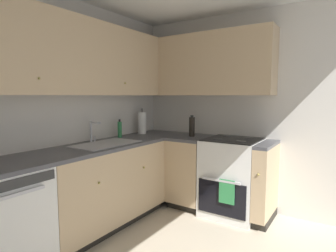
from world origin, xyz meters
name	(u,v)px	position (x,y,z in m)	size (l,w,h in m)	color
wall_back	(44,116)	(0.00, 1.47, 1.20)	(3.64, 0.05, 2.41)	silver
wall_right	(250,112)	(1.80, 0.00, 1.20)	(0.05, 3.00, 2.41)	silver
lower_cabinets_back	(102,187)	(0.43, 1.15, 0.43)	(1.49, 0.62, 0.86)	tan
countertop_back	(101,146)	(0.42, 1.15, 0.87)	(2.70, 0.60, 0.04)	#4C4C51
lower_cabinets_right	(209,175)	(1.48, 0.39, 0.43)	(0.62, 1.22, 0.86)	tan
countertop_right	(209,139)	(1.47, 0.39, 0.87)	(0.60, 1.22, 0.03)	#4C4C51
oven_range	(232,176)	(1.49, 0.09, 0.45)	(0.68, 0.62, 1.04)	white
upper_cabinets_back	(77,57)	(0.26, 1.29, 1.78)	(2.38, 0.34, 0.75)	tan
upper_cabinets_right	(202,65)	(1.61, 0.57, 1.78)	(0.32, 1.76, 0.75)	tan
sink	(106,148)	(0.47, 1.12, 0.85)	(0.71, 0.40, 0.10)	#B7B7BC
faucet	(93,130)	(0.48, 1.33, 1.03)	(0.07, 0.16, 0.23)	silver
soap_bottle	(120,129)	(0.91, 1.33, 0.99)	(0.05, 0.05, 0.22)	#338C4C
paper_towel_roll	(142,123)	(1.33, 1.31, 1.04)	(0.11, 0.11, 0.35)	white
oil_bottle	(192,126)	(1.47, 0.63, 1.02)	(0.07, 0.07, 0.27)	black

